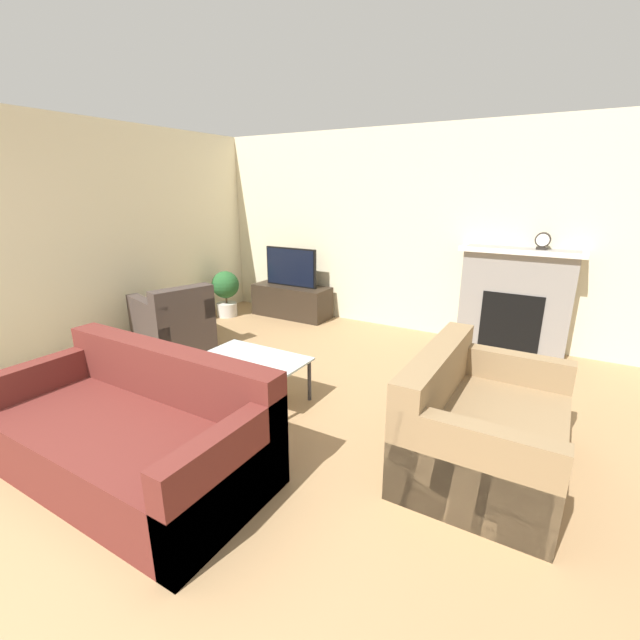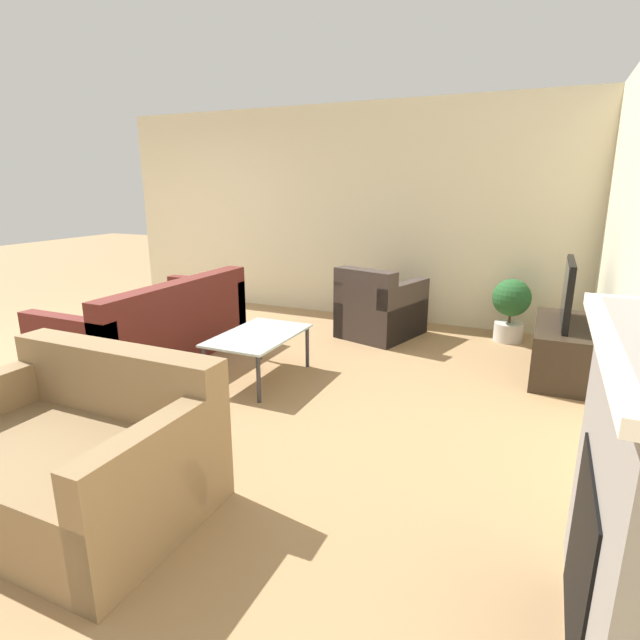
{
  "view_description": "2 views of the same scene",
  "coord_description": "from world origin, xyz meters",
  "px_view_note": "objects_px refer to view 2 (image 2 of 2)",
  "views": [
    {
      "loc": [
        2.26,
        -0.77,
        1.92
      ],
      "look_at": [
        0.34,
        2.47,
        0.76
      ],
      "focal_mm": 24.0,
      "sensor_mm": 36.0,
      "label": 1
    },
    {
      "loc": [
        3.51,
        4.32,
        1.72
      ],
      "look_at": [
        0.23,
        2.84,
        0.73
      ],
      "focal_mm": 28.0,
      "sensor_mm": 36.0,
      "label": 2
    }
  ],
  "objects_px": {
    "armchair_by_window": "(380,311)",
    "potted_plant": "(511,305)",
    "couch_sectional": "(154,331)",
    "couch_loveseat": "(75,458)",
    "coffee_table": "(258,338)",
    "tv": "(568,292)"
  },
  "relations": [
    {
      "from": "couch_loveseat",
      "to": "coffee_table",
      "type": "height_order",
      "value": "couch_loveseat"
    },
    {
      "from": "couch_sectional",
      "to": "coffee_table",
      "type": "height_order",
      "value": "couch_sectional"
    },
    {
      "from": "armchair_by_window",
      "to": "potted_plant",
      "type": "relative_size",
      "value": 1.49
    },
    {
      "from": "armchair_by_window",
      "to": "potted_plant",
      "type": "distance_m",
      "value": 1.46
    },
    {
      "from": "tv",
      "to": "armchair_by_window",
      "type": "height_order",
      "value": "tv"
    },
    {
      "from": "couch_sectional",
      "to": "armchair_by_window",
      "type": "distance_m",
      "value": 2.49
    },
    {
      "from": "tv",
      "to": "armchair_by_window",
      "type": "relative_size",
      "value": 0.83
    },
    {
      "from": "couch_loveseat",
      "to": "potted_plant",
      "type": "relative_size",
      "value": 2.01
    },
    {
      "from": "couch_sectional",
      "to": "tv",
      "type": "bearing_deg",
      "value": 108.0
    },
    {
      "from": "tv",
      "to": "couch_sectional",
      "type": "bearing_deg",
      "value": -72.0
    },
    {
      "from": "tv",
      "to": "couch_loveseat",
      "type": "xyz_separation_m",
      "value": [
        3.28,
        -2.42,
        -0.49
      ]
    },
    {
      "from": "tv",
      "to": "armchair_by_window",
      "type": "bearing_deg",
      "value": -103.84
    },
    {
      "from": "couch_loveseat",
      "to": "potted_plant",
      "type": "height_order",
      "value": "couch_loveseat"
    },
    {
      "from": "tv",
      "to": "potted_plant",
      "type": "height_order",
      "value": "tv"
    },
    {
      "from": "tv",
      "to": "couch_sectional",
      "type": "distance_m",
      "value": 3.96
    },
    {
      "from": "couch_loveseat",
      "to": "armchair_by_window",
      "type": "distance_m",
      "value": 3.78
    },
    {
      "from": "couch_sectional",
      "to": "armchair_by_window",
      "type": "height_order",
      "value": "same"
    },
    {
      "from": "armchair_by_window",
      "to": "couch_sectional",
      "type": "bearing_deg",
      "value": 58.64
    },
    {
      "from": "couch_loveseat",
      "to": "armchair_by_window",
      "type": "bearing_deg",
      "value": 82.09
    },
    {
      "from": "coffee_table",
      "to": "couch_sectional",
      "type": "bearing_deg",
      "value": -92.11
    },
    {
      "from": "tv",
      "to": "coffee_table",
      "type": "relative_size",
      "value": 0.89
    },
    {
      "from": "couch_sectional",
      "to": "coffee_table",
      "type": "xyz_separation_m",
      "value": [
        0.05,
        1.25,
        0.1
      ]
    }
  ]
}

